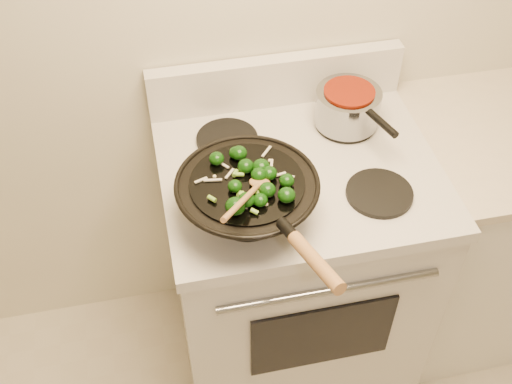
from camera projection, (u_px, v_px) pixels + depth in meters
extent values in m
cube|color=silver|center=(293.00, 271.00, 2.14)|extent=(0.76, 0.64, 0.88)
cube|color=silver|center=(300.00, 172.00, 1.81)|extent=(0.78, 0.66, 0.04)
cube|color=silver|center=(276.00, 81.00, 1.94)|extent=(0.78, 0.05, 0.16)
cylinder|color=gray|center=(329.00, 291.00, 1.67)|extent=(0.60, 0.02, 0.02)
cube|color=black|center=(322.00, 337.00, 1.84)|extent=(0.42, 0.01, 0.28)
cylinder|color=black|center=(248.00, 214.00, 1.66)|extent=(0.18, 0.18, 0.01)
cylinder|color=black|center=(379.00, 193.00, 1.71)|extent=(0.18, 0.18, 0.01)
cylinder|color=black|center=(227.00, 139.00, 1.87)|extent=(0.18, 0.18, 0.01)
cylinder|color=black|center=(345.00, 123.00, 1.92)|extent=(0.18, 0.18, 0.01)
torus|color=black|center=(247.00, 184.00, 1.58)|extent=(0.36, 0.36, 0.01)
cylinder|color=black|center=(247.00, 183.00, 1.58)|extent=(0.29, 0.29, 0.01)
cylinder|color=black|center=(287.00, 229.00, 1.43)|extent=(0.04, 0.07, 0.04)
cylinder|color=#9B6B3D|center=(316.00, 262.00, 1.34)|extent=(0.08, 0.19, 0.07)
ellipsoid|color=black|center=(246.00, 166.00, 1.59)|extent=(0.04, 0.04, 0.03)
cylinder|color=#497429|center=(251.00, 168.00, 1.60)|extent=(0.02, 0.02, 0.01)
ellipsoid|color=black|center=(235.00, 206.00, 1.49)|extent=(0.05, 0.05, 0.04)
ellipsoid|color=black|center=(287.00, 181.00, 1.56)|extent=(0.04, 0.04, 0.03)
ellipsoid|color=black|center=(259.00, 175.00, 1.57)|extent=(0.04, 0.04, 0.04)
cylinder|color=#497429|center=(264.00, 177.00, 1.58)|extent=(0.02, 0.02, 0.01)
ellipsoid|color=black|center=(246.00, 200.00, 1.51)|extent=(0.04, 0.04, 0.03)
ellipsoid|color=black|center=(260.00, 200.00, 1.51)|extent=(0.04, 0.04, 0.03)
ellipsoid|color=black|center=(236.00, 153.00, 1.63)|extent=(0.04, 0.04, 0.03)
cylinder|color=#497429|center=(240.00, 155.00, 1.64)|extent=(0.01, 0.02, 0.01)
ellipsoid|color=black|center=(267.00, 190.00, 1.54)|extent=(0.04, 0.04, 0.04)
ellipsoid|color=black|center=(235.00, 186.00, 1.55)|extent=(0.04, 0.04, 0.03)
ellipsoid|color=black|center=(261.00, 167.00, 1.59)|extent=(0.04, 0.04, 0.04)
cylinder|color=#497429|center=(266.00, 169.00, 1.60)|extent=(0.01, 0.02, 0.02)
ellipsoid|color=black|center=(217.00, 159.00, 1.61)|extent=(0.04, 0.04, 0.03)
ellipsoid|color=black|center=(269.00, 173.00, 1.58)|extent=(0.04, 0.04, 0.03)
ellipsoid|color=black|center=(287.00, 195.00, 1.52)|extent=(0.04, 0.04, 0.04)
cylinder|color=#497429|center=(292.00, 197.00, 1.53)|extent=(0.02, 0.01, 0.01)
ellipsoid|color=black|center=(239.00, 153.00, 1.63)|extent=(0.04, 0.04, 0.04)
cube|color=beige|center=(201.00, 180.00, 1.58)|extent=(0.03, 0.02, 0.00)
cube|color=beige|center=(272.00, 165.00, 1.62)|extent=(0.02, 0.04, 0.00)
cube|color=beige|center=(223.00, 165.00, 1.62)|extent=(0.03, 0.03, 0.00)
cube|color=beige|center=(267.00, 151.00, 1.65)|extent=(0.03, 0.04, 0.00)
cube|color=beige|center=(290.00, 180.00, 1.58)|extent=(0.03, 0.03, 0.00)
cube|color=beige|center=(277.00, 175.00, 1.59)|extent=(0.05, 0.02, 0.00)
cube|color=beige|center=(249.00, 202.00, 1.53)|extent=(0.03, 0.04, 0.00)
cube|color=beige|center=(230.00, 174.00, 1.59)|extent=(0.03, 0.03, 0.00)
cube|color=beige|center=(213.00, 180.00, 1.58)|extent=(0.05, 0.01, 0.00)
cube|color=beige|center=(266.00, 181.00, 1.58)|extent=(0.01, 0.04, 0.00)
cylinder|color=#70A836|center=(252.00, 168.00, 1.60)|extent=(0.01, 0.02, 0.01)
cylinder|color=#70A836|center=(240.00, 194.00, 1.54)|extent=(0.02, 0.03, 0.02)
cylinder|color=#70A836|center=(241.00, 195.00, 1.54)|extent=(0.02, 0.03, 0.02)
cylinder|color=#70A836|center=(235.00, 173.00, 1.59)|extent=(0.03, 0.02, 0.02)
cylinder|color=#70A836|center=(236.00, 190.00, 1.55)|extent=(0.02, 0.02, 0.02)
cylinder|color=#70A836|center=(254.00, 211.00, 1.50)|extent=(0.03, 0.02, 0.02)
cylinder|color=#70A836|center=(257.00, 192.00, 1.54)|extent=(0.02, 0.02, 0.01)
cylinder|color=#70A836|center=(212.00, 199.00, 1.53)|extent=(0.02, 0.03, 0.01)
cylinder|color=#70A836|center=(240.00, 174.00, 1.59)|extent=(0.02, 0.03, 0.02)
sphere|color=beige|center=(266.00, 204.00, 1.52)|extent=(0.01, 0.01, 0.01)
sphere|color=beige|center=(214.00, 177.00, 1.59)|extent=(0.01, 0.01, 0.01)
sphere|color=beige|center=(270.00, 161.00, 1.63)|extent=(0.01, 0.01, 0.01)
sphere|color=beige|center=(242.00, 208.00, 1.51)|extent=(0.01, 0.01, 0.01)
ellipsoid|color=#9B6B3D|center=(260.00, 183.00, 1.56)|extent=(0.07, 0.06, 0.01)
cylinder|color=#9B6B3D|center=(242.00, 202.00, 1.46)|extent=(0.13, 0.19, 0.10)
cylinder|color=gray|center=(348.00, 107.00, 1.87)|extent=(0.19, 0.19, 0.11)
cylinder|color=#671404|center=(350.00, 91.00, 1.83)|extent=(0.15, 0.15, 0.01)
cylinder|color=black|center=(382.00, 123.00, 1.75)|extent=(0.06, 0.12, 0.02)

